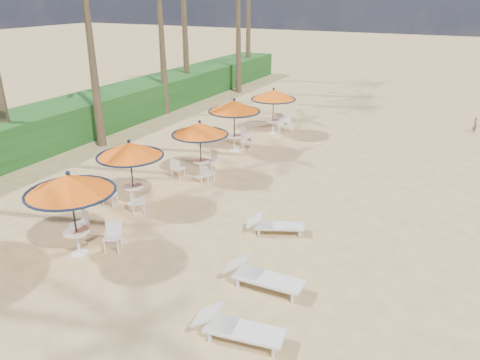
# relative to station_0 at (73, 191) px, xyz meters

# --- Properties ---
(ground) EXTENTS (160.00, 160.00, 0.00)m
(ground) POSITION_rel_station_0_xyz_m (4.73, -0.01, -1.94)
(ground) COLOR tan
(ground) RESTS_ON ground
(scrub_hedge) EXTENTS (3.00, 40.00, 1.80)m
(scrub_hedge) POSITION_rel_station_0_xyz_m (-8.77, 10.99, -1.04)
(scrub_hedge) COLOR #194716
(scrub_hedge) RESTS_ON ground
(station_0) EXTENTS (2.44, 2.44, 2.54)m
(station_0) POSITION_rel_station_0_xyz_m (0.00, 0.00, 0.00)
(station_0) COLOR black
(station_0) RESTS_ON ground
(station_1) EXTENTS (2.28, 2.28, 2.38)m
(station_1) POSITION_rel_station_0_xyz_m (-0.73, 3.25, -0.12)
(station_1) COLOR black
(station_1) RESTS_ON ground
(station_2) EXTENTS (2.25, 2.25, 2.34)m
(station_2) POSITION_rel_station_0_xyz_m (-0.00, 6.63, -0.23)
(station_2) COLOR black
(station_2) RESTS_ON ground
(station_3) EXTENTS (2.39, 2.40, 2.50)m
(station_3) POSITION_rel_station_0_xyz_m (-0.28, 10.24, -0.04)
(station_3) COLOR black
(station_3) RESTS_ON ground
(station_4) EXTENTS (2.31, 2.31, 2.41)m
(station_4) POSITION_rel_station_0_xyz_m (0.23, 13.72, -0.18)
(station_4) COLOR black
(station_4) RESTS_ON ground
(lounger_near) EXTENTS (2.06, 0.89, 0.71)m
(lounger_near) POSITION_rel_station_0_xyz_m (5.57, -1.22, -1.61)
(lounger_near) COLOR silver
(lounger_near) RESTS_ON ground
(lounger_mid) EXTENTS (2.07, 0.68, 0.74)m
(lounger_mid) POSITION_rel_station_0_xyz_m (5.27, 0.78, -1.59)
(lounger_mid) COLOR silver
(lounger_mid) RESTS_ON ground
(lounger_far) EXTENTS (1.83, 1.20, 0.63)m
(lounger_far) POSITION_rel_station_0_xyz_m (4.44, 3.56, -1.65)
(lounger_far) COLOR silver
(lounger_far) RESTS_ON ground
(person) EXTENTS (0.31, 0.38, 0.88)m
(person) POSITION_rel_station_0_xyz_m (9.66, 18.51, -1.50)
(person) COLOR brown
(person) RESTS_ON ground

